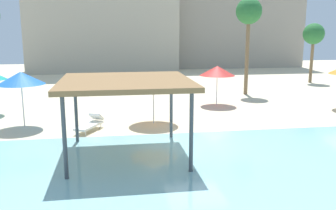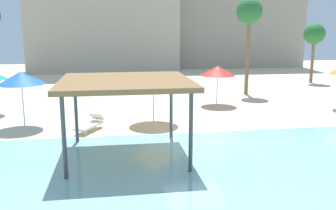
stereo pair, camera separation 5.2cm
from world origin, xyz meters
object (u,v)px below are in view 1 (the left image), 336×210
beach_umbrella_blue_3 (21,78)px  palm_tree_1 (249,14)px  beach_umbrella_red_4 (217,71)px  shade_pavilion (126,84)px  palm_tree_2 (314,35)px  beach_umbrella_orange_6 (153,80)px  lounge_chair_1 (91,124)px

beach_umbrella_blue_3 → palm_tree_1: (14.43, 7.51, 3.45)m
beach_umbrella_blue_3 → beach_umbrella_red_4: beach_umbrella_blue_3 is taller
shade_pavilion → beach_umbrella_blue_3: size_ratio=1.73×
palm_tree_2 → beach_umbrella_orange_6: bearing=-141.5°
palm_tree_1 → palm_tree_2: (8.20, 5.10, -1.59)m
lounge_chair_1 → beach_umbrella_red_4: bearing=150.4°
beach_umbrella_orange_6 → palm_tree_1: palm_tree_1 is taller
palm_tree_2 → lounge_chair_1: bearing=-144.6°
beach_umbrella_orange_6 → palm_tree_2: (16.13, 12.83, 2.05)m
beach_umbrella_blue_3 → beach_umbrella_orange_6: 6.50m
beach_umbrella_red_4 → lounge_chair_1: beach_umbrella_red_4 is taller
beach_umbrella_red_4 → beach_umbrella_orange_6: beach_umbrella_orange_6 is taller
lounge_chair_1 → beach_umbrella_blue_3: bearing=-81.3°
beach_umbrella_blue_3 → beach_umbrella_orange_6: beach_umbrella_blue_3 is taller
shade_pavilion → lounge_chair_1: size_ratio=2.46×
lounge_chair_1 → palm_tree_1: palm_tree_1 is taller
beach_umbrella_red_4 → palm_tree_1: palm_tree_1 is taller
beach_umbrella_blue_3 → beach_umbrella_red_4: 11.76m
lounge_chair_1 → palm_tree_1: 15.14m
lounge_chair_1 → shade_pavilion: bearing=49.3°
beach_umbrella_blue_3 → lounge_chair_1: beach_umbrella_blue_3 is taller
shade_pavilion → beach_umbrella_blue_3: 7.06m
palm_tree_2 → beach_umbrella_red_4: bearing=-143.0°
palm_tree_1 → shade_pavilion: bearing=-127.1°
shade_pavilion → palm_tree_2: (17.72, 17.68, 1.52)m
beach_umbrella_blue_3 → lounge_chair_1: bearing=-18.7°
beach_umbrella_blue_3 → palm_tree_2: (22.62, 12.61, 1.86)m
beach_umbrella_orange_6 → palm_tree_1: bearing=44.3°
palm_tree_1 → palm_tree_2: size_ratio=1.31×
beach_umbrella_red_4 → palm_tree_2: bearing=37.0°
beach_umbrella_blue_3 → palm_tree_1: 16.63m
beach_umbrella_orange_6 → lounge_chair_1: size_ratio=1.34×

